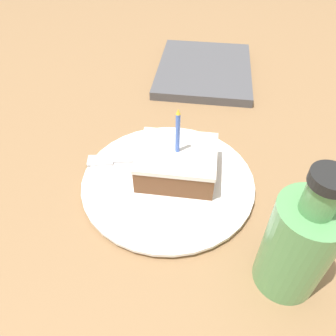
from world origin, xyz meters
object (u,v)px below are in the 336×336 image
at_px(bottle, 298,244).
at_px(marble_board, 204,70).
at_px(plate, 168,181).
at_px(cake_slice, 177,162).
at_px(fork, 135,160).

distance_m(bottle, marble_board, 0.56).
distance_m(plate, bottle, 0.24).
xyz_separation_m(bottle, marble_board, (0.54, 0.14, -0.07)).
distance_m(cake_slice, bottle, 0.23).
height_order(plate, fork, fork).
bearing_deg(fork, cake_slice, -104.39).
bearing_deg(marble_board, bottle, -165.77).
xyz_separation_m(plate, bottle, (-0.14, -0.17, 0.07)).
distance_m(plate, fork, 0.07).
distance_m(cake_slice, fork, 0.08).
distance_m(plate, marble_board, 0.40).
xyz_separation_m(plate, fork, (0.04, 0.06, 0.01)).
bearing_deg(bottle, cake_slice, 45.26).
relative_size(cake_slice, bottle, 0.67).
bearing_deg(marble_board, plate, 174.66).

